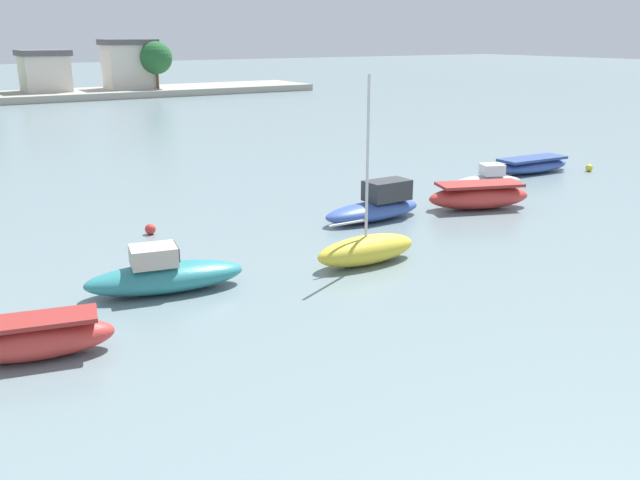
{
  "coord_description": "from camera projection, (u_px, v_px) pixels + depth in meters",
  "views": [
    {
      "loc": [
        -4.71,
        -4.44,
        7.9
      ],
      "look_at": [
        8.1,
        16.13,
        0.6
      ],
      "focal_mm": 38.61,
      "sensor_mm": 36.0,
      "label": 1
    }
  ],
  "objects": [
    {
      "name": "moored_boat_2",
      "position": [
        34.0,
        339.0,
        17.31
      ],
      "size": [
        4.13,
        2.16,
        1.07
      ],
      "rotation": [
        0.0,
        0.0,
        -0.22
      ],
      "color": "#C63833",
      "rests_on": "ground"
    },
    {
      "name": "moored_boat_3",
      "position": [
        164.0,
        275.0,
        21.79
      ],
      "size": [
        5.22,
        2.57,
        1.53
      ],
      "rotation": [
        0.0,
        0.0,
        -0.19
      ],
      "color": "teal",
      "rests_on": "ground"
    },
    {
      "name": "moored_boat_4",
      "position": [
        366.0,
        249.0,
        24.43
      ],
      "size": [
        4.01,
        1.35,
        6.61
      ],
      "rotation": [
        0.0,
        0.0,
        0.0
      ],
      "color": "yellow",
      "rests_on": "ground"
    },
    {
      "name": "moored_boat_5",
      "position": [
        376.0,
        206.0,
        30.24
      ],
      "size": [
        4.96,
        1.77,
        1.69
      ],
      "rotation": [
        0.0,
        0.0,
        0.03
      ],
      "color": "#3856A8",
      "rests_on": "ground"
    },
    {
      "name": "moored_boat_6",
      "position": [
        479.0,
        196.0,
        32.16
      ],
      "size": [
        5.22,
        3.3,
        1.22
      ],
      "rotation": [
        0.0,
        0.0,
        -0.34
      ],
      "color": "#C63833",
      "rests_on": "ground"
    },
    {
      "name": "moored_boat_7",
      "position": [
        489.0,
        180.0,
        36.15
      ],
      "size": [
        3.9,
        2.53,
        1.33
      ],
      "rotation": [
        0.0,
        0.0,
        -0.38
      ],
      "color": "#9E9EA3",
      "rests_on": "ground"
    },
    {
      "name": "moored_boat_8",
      "position": [
        532.0,
        165.0,
        40.51
      ],
      "size": [
        5.47,
        2.01,
        0.9
      ],
      "rotation": [
        0.0,
        0.0,
        -0.04
      ],
      "color": "#3856A8",
      "rests_on": "ground"
    },
    {
      "name": "mooring_buoy_2",
      "position": [
        527.0,
        162.0,
        42.98
      ],
      "size": [
        0.29,
        0.29,
        0.29
      ],
      "primitive_type": "sphere",
      "color": "red",
      "rests_on": "ground"
    },
    {
      "name": "mooring_buoy_3",
      "position": [
        150.0,
        229.0,
        28.1
      ],
      "size": [
        0.44,
        0.44,
        0.44
      ],
      "primitive_type": "sphere",
      "color": "red",
      "rests_on": "ground"
    },
    {
      "name": "mooring_buoy_4",
      "position": [
        589.0,
        168.0,
        40.93
      ],
      "size": [
        0.43,
        0.43,
        0.43
      ],
      "primitive_type": "sphere",
      "color": "yellow",
      "rests_on": "ground"
    }
  ]
}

